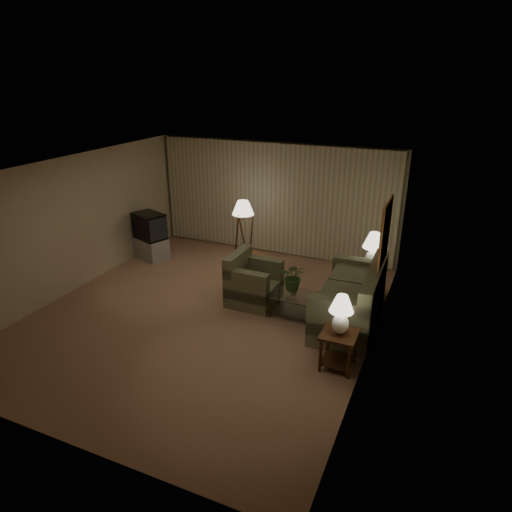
# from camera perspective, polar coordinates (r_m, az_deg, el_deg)

# --- Properties ---
(ground) EXTENTS (7.00, 7.00, 0.00)m
(ground) POSITION_cam_1_polar(r_m,az_deg,el_deg) (8.66, -6.17, -7.10)
(ground) COLOR #A5785B
(ground) RESTS_ON ground
(room_shell) EXTENTS (6.04, 7.02, 2.72)m
(room_shell) POSITION_cam_1_polar(r_m,az_deg,el_deg) (9.22, -1.89, 6.65)
(room_shell) COLOR beige
(room_shell) RESTS_ON ground
(sofa) EXTENTS (2.06, 1.11, 0.89)m
(sofa) POSITION_cam_1_polar(r_m,az_deg,el_deg) (8.23, 11.55, -5.56)
(sofa) COLOR #6B6F4D
(sofa) RESTS_ON ground
(armchair) EXTENTS (0.95, 0.90, 0.79)m
(armchair) POSITION_cam_1_polar(r_m,az_deg,el_deg) (8.83, -0.24, -3.47)
(armchair) COLOR #6B6F4D
(armchair) RESTS_ON ground
(side_table_near) EXTENTS (0.53, 0.53, 0.60)m
(side_table_near) POSITION_cam_1_polar(r_m,az_deg,el_deg) (7.08, 10.29, -10.77)
(side_table_near) COLOR #321B0D
(side_table_near) RESTS_ON ground
(side_table_far) EXTENTS (0.55, 0.47, 0.60)m
(side_table_far) POSITION_cam_1_polar(r_m,az_deg,el_deg) (9.34, 14.12, -2.59)
(side_table_far) COLOR #321B0D
(side_table_far) RESTS_ON ground
(table_lamp_near) EXTENTS (0.36, 0.36, 0.62)m
(table_lamp_near) POSITION_cam_1_polar(r_m,az_deg,el_deg) (6.79, 10.61, -6.81)
(table_lamp_near) COLOR white
(table_lamp_near) RESTS_ON side_table_near
(table_lamp_far) EXTENTS (0.43, 0.43, 0.74)m
(table_lamp_far) POSITION_cam_1_polar(r_m,az_deg,el_deg) (9.10, 14.48, 1.02)
(table_lamp_far) COLOR white
(table_lamp_far) RESTS_ON side_table_far
(coffee_table) EXTENTS (1.15, 0.63, 0.41)m
(coffee_table) POSITION_cam_1_polar(r_m,az_deg,el_deg) (8.41, 5.59, -5.86)
(coffee_table) COLOR silver
(coffee_table) RESTS_ON ground
(tv_cabinet) EXTENTS (1.16, 1.05, 0.50)m
(tv_cabinet) POSITION_cam_1_polar(r_m,az_deg,el_deg) (11.26, -12.94, 0.98)
(tv_cabinet) COLOR #969799
(tv_cabinet) RESTS_ON ground
(crt_tv) EXTENTS (1.06, 0.99, 0.62)m
(crt_tv) POSITION_cam_1_polar(r_m,az_deg,el_deg) (11.07, -13.19, 3.67)
(crt_tv) COLOR black
(crt_tv) RESTS_ON tv_cabinet
(floor_lamp) EXTENTS (0.49, 0.49, 1.52)m
(floor_lamp) POSITION_cam_1_polar(r_m,az_deg,el_deg) (10.44, -1.60, 3.06)
(floor_lamp) COLOR #321B0D
(floor_lamp) RESTS_ON ground
(ottoman) EXTENTS (0.67, 0.67, 0.42)m
(ottoman) POSITION_cam_1_polar(r_m,az_deg,el_deg) (10.15, -0.94, -1.03)
(ottoman) COLOR #A95F39
(ottoman) RESTS_ON ground
(vase) EXTENTS (0.17, 0.17, 0.14)m
(vase) POSITION_cam_1_polar(r_m,az_deg,el_deg) (8.35, 4.67, -4.44)
(vase) COLOR silver
(vase) RESTS_ON coffee_table
(flowers) EXTENTS (0.51, 0.46, 0.53)m
(flowers) POSITION_cam_1_polar(r_m,az_deg,el_deg) (8.21, 4.74, -2.36)
(flowers) COLOR #41662D
(flowers) RESTS_ON vase
(book) EXTENTS (0.17, 0.21, 0.02)m
(book) POSITION_cam_1_polar(r_m,az_deg,el_deg) (8.19, 7.08, -5.59)
(book) COLOR olive
(book) RESTS_ON coffee_table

